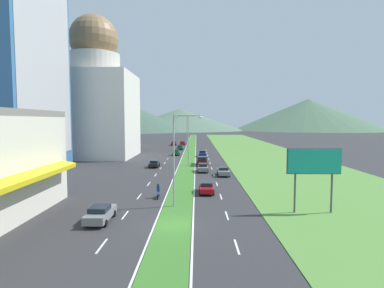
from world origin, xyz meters
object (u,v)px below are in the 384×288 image
Objects in this scene: street_lamp_near at (177,154)px; car_4 at (176,152)px; car_3 at (174,143)px; car_8 at (180,147)px; street_lamp_mid at (187,137)px; car_0 at (202,154)px; street_lamp_far at (188,131)px; car_7 at (154,164)px; car_1 at (100,213)px; car_5 at (203,168)px; car_2 at (183,143)px; motorcycle_rider at (158,192)px; car_9 at (223,171)px; pickup_truck_0 at (202,161)px; billboard_roadside at (314,164)px; car_6 at (206,187)px.

street_lamp_near is 2.43× the size of car_4.
car_3 is 18.21m from car_8.
car_0 is at bearing 77.91° from street_lamp_mid.
street_lamp_far is 34.06m from car_7.
car_7 is at bearing -0.66° from car_1.
car_5 is (6.81, -27.42, 0.00)m from car_4.
car_2 is at bearing -60.55° from car_3.
motorcycle_rider is at bearing -179.32° from car_8.
car_4 reaches higher than car_9.
car_2 is (3.53, 92.53, -0.02)m from car_1.
car_3 is at bearing 104.92° from street_lamp_far.
car_4 is 0.97× the size of car_7.
car_5 is (3.17, -7.68, -5.21)m from street_lamp_mid.
car_3 is 1.17× the size of car_5.
car_5 is at bearing -0.02° from pickup_truck_0.
car_0 is 1.03× the size of car_4.
car_7 is 1.01× the size of car_9.
motorcycle_rider is at bearing -179.44° from car_2.
pickup_truck_0 reaches higher than car_4.
street_lamp_mid reaches higher than car_9.
street_lamp_mid is 17.81m from car_0.
car_4 is (-3.52, 50.86, -5.05)m from street_lamp_near.
street_lamp_far is at bearing -152.59° from car_8.
billboard_roadside is at bearing -166.04° from car_8.
street_lamp_far is 2.56× the size of car_6.
car_5 is at bearing -84.45° from street_lamp_far.
billboard_roadside is (13.93, -33.30, -0.95)m from street_lamp_mid.
street_lamp_far is 2.60× the size of car_4.
car_7 is at bearing -125.95° from car_9.
pickup_truck_0 is (-0.39, -15.86, 0.17)m from car_0.
car_5 reaches higher than car_2.
car_0 is 21.28m from car_7.
car_8 is (3.19, 38.54, 0.03)m from car_7.
street_lamp_near is 21.25m from car_9.
motorcycle_rider is at bearing -95.58° from street_lamp_mid.
car_9 is at bearing 6.16° from car_0.
car_1 is at bearing -100.95° from street_lamp_mid.
car_6 is at bearing -173.70° from car_8.
car_9 is 18.23m from motorcycle_rider.
billboard_roadside is at bearing -77.29° from street_lamp_far.
billboard_roadside reaches higher than car_0.
car_1 is 15.65m from car_6.
car_6 is at bearing -0.36° from car_0.
car_8 is at bearing -2.82° from car_1.
car_2 is 1.05× the size of car_4.
car_7 is at bearing 123.30° from billboard_roadside.
car_1 is at bearing -41.26° from car_6.
car_2 is 0.94× the size of car_8.
car_3 is at bearing 119.45° from car_2.
street_lamp_mid is 5.29× the size of motorcycle_rider.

